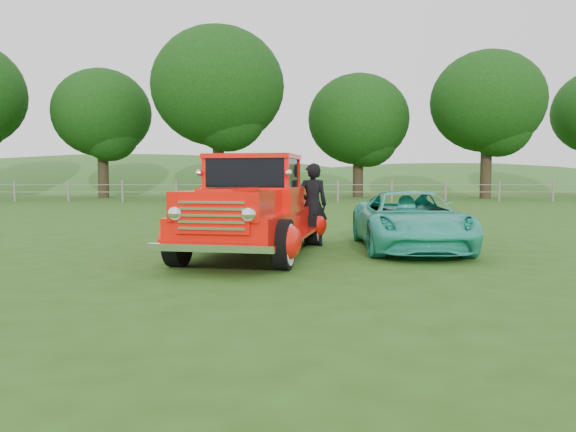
{
  "coord_description": "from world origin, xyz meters",
  "views": [
    {
      "loc": [
        0.14,
        -9.23,
        1.39
      ],
      "look_at": [
        0.17,
        1.2,
        0.66
      ],
      "focal_mm": 35.0,
      "sensor_mm": 36.0,
      "label": 1
    }
  ],
  "objects_px": {
    "red_pickup": "(254,210)",
    "man": "(312,205)",
    "tree_near_west": "(218,87)",
    "teal_sedan": "(410,220)",
    "tree_mid_west": "(102,113)",
    "tree_mid_east": "(488,102)",
    "tree_near_east": "(358,120)"
  },
  "relations": [
    {
      "from": "tree_mid_west",
      "to": "tree_near_west",
      "type": "xyz_separation_m",
      "value": [
        8.0,
        -3.0,
        1.25
      ]
    },
    {
      "from": "tree_mid_west",
      "to": "tree_mid_east",
      "type": "bearing_deg",
      "value": -2.29
    },
    {
      "from": "tree_mid_east",
      "to": "red_pickup",
      "type": "xyz_separation_m",
      "value": [
        -13.44,
        -26.29,
        -5.38
      ]
    },
    {
      "from": "tree_near_east",
      "to": "red_pickup",
      "type": "bearing_deg",
      "value": -100.88
    },
    {
      "from": "tree_mid_east",
      "to": "teal_sedan",
      "type": "xyz_separation_m",
      "value": [
        -10.51,
        -25.56,
        -5.62
      ]
    },
    {
      "from": "tree_near_west",
      "to": "tree_near_east",
      "type": "relative_size",
      "value": 1.25
    },
    {
      "from": "tree_near_west",
      "to": "teal_sedan",
      "type": "xyz_separation_m",
      "value": [
        6.49,
        -23.56,
        -6.24
      ]
    },
    {
      "from": "tree_near_west",
      "to": "red_pickup",
      "type": "relative_size",
      "value": 1.99
    },
    {
      "from": "red_pickup",
      "to": "tree_near_west",
      "type": "bearing_deg",
      "value": 109.43
    },
    {
      "from": "tree_near_east",
      "to": "tree_mid_west",
      "type": "bearing_deg",
      "value": -176.63
    },
    {
      "from": "man",
      "to": "red_pickup",
      "type": "bearing_deg",
      "value": 44.63
    },
    {
      "from": "tree_near_west",
      "to": "tree_mid_east",
      "type": "height_order",
      "value": "tree_near_west"
    },
    {
      "from": "tree_near_west",
      "to": "red_pickup",
      "type": "height_order",
      "value": "tree_near_west"
    },
    {
      "from": "tree_near_west",
      "to": "man",
      "type": "height_order",
      "value": "tree_near_west"
    },
    {
      "from": "tree_near_east",
      "to": "tree_mid_east",
      "type": "distance_m",
      "value": 8.3
    },
    {
      "from": "tree_mid_east",
      "to": "tree_near_east",
      "type": "bearing_deg",
      "value": 165.96
    },
    {
      "from": "tree_near_east",
      "to": "red_pickup",
      "type": "height_order",
      "value": "tree_near_east"
    },
    {
      "from": "tree_mid_west",
      "to": "red_pickup",
      "type": "bearing_deg",
      "value": -67.04
    },
    {
      "from": "red_pickup",
      "to": "man",
      "type": "bearing_deg",
      "value": 60.59
    },
    {
      "from": "tree_mid_west",
      "to": "tree_near_west",
      "type": "height_order",
      "value": "tree_near_west"
    },
    {
      "from": "tree_near_east",
      "to": "man",
      "type": "height_order",
      "value": "tree_near_east"
    },
    {
      "from": "tree_mid_west",
      "to": "red_pickup",
      "type": "distance_m",
      "value": 30.02
    },
    {
      "from": "tree_near_west",
      "to": "man",
      "type": "distance_m",
      "value": 24.22
    },
    {
      "from": "teal_sedan",
      "to": "tree_mid_west",
      "type": "bearing_deg",
      "value": 119.94
    },
    {
      "from": "tree_mid_west",
      "to": "teal_sedan",
      "type": "relative_size",
      "value": 2.1
    },
    {
      "from": "tree_mid_east",
      "to": "teal_sedan",
      "type": "height_order",
      "value": "tree_mid_east"
    },
    {
      "from": "teal_sedan",
      "to": "tree_mid_east",
      "type": "bearing_deg",
      "value": 68.98
    },
    {
      "from": "tree_mid_west",
      "to": "tree_mid_east",
      "type": "relative_size",
      "value": 0.9
    },
    {
      "from": "tree_mid_west",
      "to": "tree_near_east",
      "type": "xyz_separation_m",
      "value": [
        17.0,
        1.0,
        -0.3
      ]
    },
    {
      "from": "tree_mid_west",
      "to": "man",
      "type": "relative_size",
      "value": 5.1
    },
    {
      "from": "red_pickup",
      "to": "teal_sedan",
      "type": "xyz_separation_m",
      "value": [
        2.93,
        0.73,
        -0.24
      ]
    },
    {
      "from": "tree_near_east",
      "to": "red_pickup",
      "type": "xyz_separation_m",
      "value": [
        -5.44,
        -28.29,
        -4.45
      ]
    }
  ]
}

